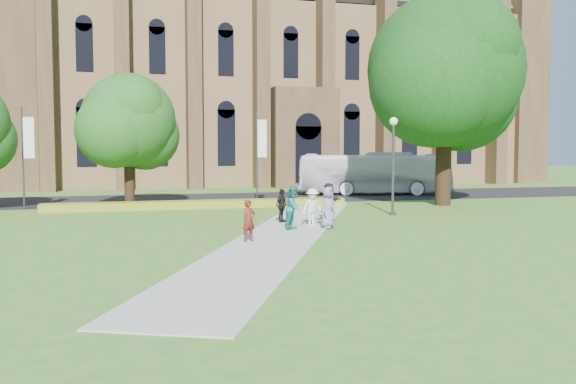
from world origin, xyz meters
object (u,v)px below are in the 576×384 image
object	(u,v)px
streetlamp	(393,154)
tour_coach	(374,173)
large_tree	(445,71)
pedestrian_0	(249,221)

from	to	relation	value
streetlamp	tour_coach	bearing A→B (deg)	70.72
streetlamp	large_tree	distance (m)	8.73
large_tree	pedestrian_0	distance (m)	20.72
large_tree	tour_coach	xyz separation A→B (m)	(-0.57, 9.59, -6.72)
streetlamp	large_tree	bearing A→B (deg)	39.29
large_tree	tour_coach	bearing A→B (deg)	93.42
large_tree	pedestrian_0	world-z (taller)	large_tree
tour_coach	large_tree	bearing A→B (deg)	-162.54
tour_coach	streetlamp	bearing A→B (deg)	174.77
large_tree	pedestrian_0	bearing A→B (deg)	-141.07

